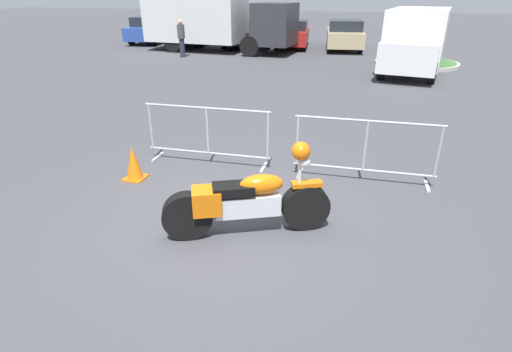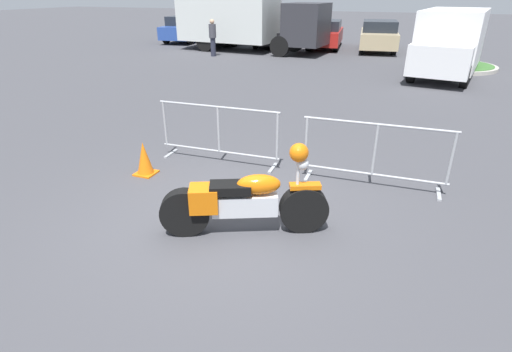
{
  "view_description": "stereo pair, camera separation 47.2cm",
  "coord_description": "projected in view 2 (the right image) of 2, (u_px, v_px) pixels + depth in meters",
  "views": [
    {
      "loc": [
        1.74,
        -4.5,
        2.95
      ],
      "look_at": [
        0.4,
        0.22,
        0.65
      ],
      "focal_mm": 28.0,
      "sensor_mm": 36.0,
      "label": 1
    },
    {
      "loc": [
        2.19,
        -4.34,
        2.95
      ],
      "look_at": [
        0.4,
        0.22,
        0.65
      ],
      "focal_mm": 28.0,
      "sensor_mm": 36.0,
      "label": 2
    }
  ],
  "objects": [
    {
      "name": "pedestrian",
      "position": [
        213.0,
        36.0,
        19.04
      ],
      "size": [
        0.48,
        0.48,
        1.69
      ],
      "rotation": [
        0.0,
        0.0,
        2.26
      ],
      "color": "#262838",
      "rests_on": "ground"
    },
    {
      "name": "ground_plane",
      "position": [
        224.0,
        219.0,
        5.64
      ],
      "size": [
        120.0,
        120.0,
        0.0
      ],
      "primitive_type": "plane",
      "color": "#424247"
    },
    {
      "name": "parked_car_silver",
      "position": [
        229.0,
        30.0,
        23.64
      ],
      "size": [
        2.33,
        4.6,
        1.5
      ],
      "rotation": [
        0.0,
        0.0,
        1.7
      ],
      "color": "#B7BABF",
      "rests_on": "ground"
    },
    {
      "name": "box_truck",
      "position": [
        243.0,
        18.0,
        20.35
      ],
      "size": [
        7.86,
        2.87,
        2.98
      ],
      "rotation": [
        0.0,
        0.0,
        -0.08
      ],
      "color": "silver",
      "rests_on": "ground"
    },
    {
      "name": "motorcycle",
      "position": [
        245.0,
        201.0,
        5.15
      ],
      "size": [
        2.07,
        1.08,
        1.24
      ],
      "rotation": [
        0.0,
        0.0,
        0.43
      ],
      "color": "black",
      "rests_on": "ground"
    },
    {
      "name": "traffic_cone",
      "position": [
        144.0,
        159.0,
        6.9
      ],
      "size": [
        0.34,
        0.34,
        0.59
      ],
      "color": "orange",
      "rests_on": "ground"
    },
    {
      "name": "parked_car_black",
      "position": [
        273.0,
        34.0,
        22.5
      ],
      "size": [
        2.13,
        4.21,
        1.37
      ],
      "rotation": [
        0.0,
        0.0,
        1.7
      ],
      "color": "black",
      "rests_on": "ground"
    },
    {
      "name": "crowd_barrier_far",
      "position": [
        374.0,
        154.0,
        6.39
      ],
      "size": [
        2.34,
        0.52,
        1.07
      ],
      "rotation": [
        0.0,
        0.0,
        0.04
      ],
      "color": "#9EA0A5",
      "rests_on": "ground"
    },
    {
      "name": "parked_car_blue",
      "position": [
        187.0,
        29.0,
        24.6
      ],
      "size": [
        2.33,
        4.6,
        1.5
      ],
      "rotation": [
        0.0,
        0.0,
        1.7
      ],
      "color": "#284799",
      "rests_on": "ground"
    },
    {
      "name": "parked_car_tan",
      "position": [
        379.0,
        36.0,
        20.81
      ],
      "size": [
        2.35,
        4.64,
        1.51
      ],
      "rotation": [
        0.0,
        0.0,
        1.7
      ],
      "color": "tan",
      "rests_on": "ground"
    },
    {
      "name": "crowd_barrier_near",
      "position": [
        219.0,
        133.0,
        7.31
      ],
      "size": [
        2.34,
        0.52,
        1.07
      ],
      "rotation": [
        0.0,
        0.0,
        0.04
      ],
      "color": "#9EA0A5",
      "rests_on": "ground"
    },
    {
      "name": "planter_island",
      "position": [
        448.0,
        61.0,
        16.38
      ],
      "size": [
        3.45,
        3.45,
        0.97
      ],
      "color": "#ADA89E",
      "rests_on": "ground"
    },
    {
      "name": "delivery_van",
      "position": [
        450.0,
        41.0,
        14.5
      ],
      "size": [
        2.71,
        5.24,
        2.31
      ],
      "rotation": [
        0.0,
        0.0,
        -1.73
      ],
      "color": "white",
      "rests_on": "ground"
    },
    {
      "name": "parked_car_red",
      "position": [
        325.0,
        34.0,
        21.87
      ],
      "size": [
        2.25,
        4.45,
        1.45
      ],
      "rotation": [
        0.0,
        0.0,
        1.7
      ],
      "color": "#B21E19",
      "rests_on": "ground"
    }
  ]
}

